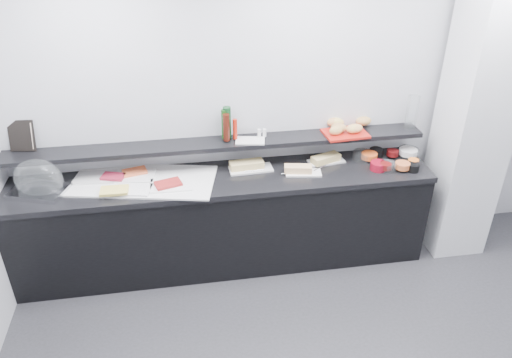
{
  "coord_description": "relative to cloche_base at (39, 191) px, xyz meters",
  "views": [
    {
      "loc": [
        -1.01,
        -1.98,
        3.02
      ],
      "look_at": [
        -0.45,
        1.45,
        1.0
      ],
      "focal_mm": 35.0,
      "sensor_mm": 36.0,
      "label": 1
    }
  ],
  "objects": [
    {
      "name": "back_wall",
      "position": [
        2.18,
        0.32,
        0.43
      ],
      "size": [
        5.0,
        0.02,
        2.7
      ],
      "primitive_type": "cube",
      "color": "#BABBC1",
      "rests_on": "ground"
    },
    {
      "name": "column",
      "position": [
        3.68,
        -0.03,
        0.43
      ],
      "size": [
        0.5,
        0.5,
        2.7
      ],
      "primitive_type": "cube",
      "color": "silver",
      "rests_on": "ground"
    },
    {
      "name": "buffet_cabinet",
      "position": [
        1.48,
        0.02,
        -0.5
      ],
      "size": [
        3.6,
        0.6,
        0.85
      ],
      "primitive_type": "cube",
      "color": "black",
      "rests_on": "ground"
    },
    {
      "name": "counter_top",
      "position": [
        1.48,
        0.02,
        -0.05
      ],
      "size": [
        3.62,
        0.62,
        0.05
      ],
      "primitive_type": "cube",
      "color": "black",
      "rests_on": "buffet_cabinet"
    },
    {
      "name": "wall_shelf",
      "position": [
        1.48,
        0.2,
        0.21
      ],
      "size": [
        3.6,
        0.25,
        0.04
      ],
      "primitive_type": "cube",
      "color": "black",
      "rests_on": "back_wall"
    },
    {
      "name": "cloche_base",
      "position": [
        0.0,
        0.0,
        0.0
      ],
      "size": [
        0.5,
        0.41,
        0.04
      ],
      "primitive_type": "cube",
      "rotation": [
        0.0,
        0.0,
        -0.34
      ],
      "color": "#ACADB3",
      "rests_on": "counter_top"
    },
    {
      "name": "cloche_dome",
      "position": [
        0.01,
        0.01,
        0.11
      ],
      "size": [
        0.46,
        0.37,
        0.34
      ],
      "primitive_type": "ellipsoid",
      "rotation": [
        0.0,
        0.0,
        -0.29
      ],
      "color": "silver",
      "rests_on": "cloche_base"
    },
    {
      "name": "linen_runner",
      "position": [
        0.82,
        0.05,
        -0.01
      ],
      "size": [
        1.27,
        0.8,
        0.01
      ],
      "primitive_type": "cube",
      "rotation": [
        0.0,
        0.0,
        -0.21
      ],
      "color": "silver",
      "rests_on": "counter_top"
    },
    {
      "name": "platter_meat_a",
      "position": [
        0.43,
        0.15,
        0.0
      ],
      "size": [
        0.34,
        0.24,
        0.01
      ],
      "primitive_type": "cube",
      "rotation": [
        0.0,
        0.0,
        -0.07
      ],
      "color": "silver",
      "rests_on": "linen_runner"
    },
    {
      "name": "food_meat_a",
      "position": [
        0.57,
        0.11,
        0.02
      ],
      "size": [
        0.21,
        0.17,
        0.02
      ],
      "primitive_type": "cube",
      "rotation": [
        0.0,
        0.0,
        -0.3
      ],
      "color": "maroon",
      "rests_on": "platter_meat_a"
    },
    {
      "name": "platter_salmon",
      "position": [
        0.75,
        0.12,
        0.0
      ],
      "size": [
        0.37,
        0.27,
        0.01
      ],
      "primitive_type": "cube",
      "rotation": [
        0.0,
        0.0,
        -0.15
      ],
      "color": "white",
      "rests_on": "linen_runner"
    },
    {
      "name": "food_salmon",
      "position": [
        0.75,
        0.16,
        0.02
      ],
      "size": [
        0.22,
        0.17,
        0.02
      ],
      "primitive_type": "cube",
      "rotation": [
        0.0,
        0.0,
        0.25
      ],
      "color": "#F76232",
      "rests_on": "platter_salmon"
    },
    {
      "name": "platter_cheese",
      "position": [
        0.74,
        -0.1,
        0.0
      ],
      "size": [
        0.32,
        0.25,
        0.01
      ],
      "primitive_type": "cube",
      "rotation": [
        0.0,
        0.0,
        -0.23
      ],
      "color": "white",
      "rests_on": "linen_runner"
    },
    {
      "name": "food_cheese",
      "position": [
        0.6,
        -0.13,
        0.02
      ],
      "size": [
        0.22,
        0.15,
        0.02
      ],
      "primitive_type": "cube",
      "rotation": [
        0.0,
        0.0,
        -0.02
      ],
      "color": "#EAD25B",
      "rests_on": "platter_cheese"
    },
    {
      "name": "platter_meat_b",
      "position": [
        1.05,
        -0.08,
        0.0
      ],
      "size": [
        0.34,
        0.23,
        0.01
      ],
      "primitive_type": "cube",
      "rotation": [
        0.0,
        0.0,
        -0.02
      ],
      "color": "white",
      "rests_on": "linen_runner"
    },
    {
      "name": "food_meat_b",
      "position": [
        1.03,
        -0.08,
        0.02
      ],
      "size": [
        0.24,
        0.19,
        0.02
      ],
      "primitive_type": "cube",
      "rotation": [
        0.0,
        0.0,
        0.28
      ],
      "color": "maroon",
      "rests_on": "platter_meat_b"
    },
    {
      "name": "sandwich_plate_left",
      "position": [
        1.74,
        0.11,
        -0.01
      ],
      "size": [
        0.38,
        0.18,
        0.01
      ],
      "primitive_type": "cube",
      "rotation": [
        0.0,
        0.0,
        0.05
      ],
      "color": "silver",
      "rests_on": "counter_top"
    },
    {
      "name": "sandwich_food_left",
      "position": [
        1.71,
        0.13,
        0.02
      ],
      "size": [
        0.3,
        0.13,
        0.06
      ],
      "primitive_type": "cube",
      "rotation": [
        0.0,
        0.0,
        0.08
      ],
      "color": "tan",
      "rests_on": "sandwich_plate_left"
    },
    {
      "name": "tongs_left",
      "position": [
        1.76,
        0.05,
        -0.0
      ],
      "size": [
        0.16,
        0.02,
        0.01
      ],
      "primitive_type": "cylinder",
      "rotation": [
        0.0,
        1.57,
        0.05
      ],
      "color": "silver",
      "rests_on": "sandwich_plate_left"
    },
    {
      "name": "sandwich_plate_mid",
      "position": [
        2.18,
        -0.03,
        -0.01
      ],
      "size": [
        0.32,
        0.18,
        0.01
      ],
      "primitive_type": "cube",
      "rotation": [
        0.0,
        0.0,
        -0.15
      ],
      "color": "white",
      "rests_on": "counter_top"
    },
    {
      "name": "sandwich_food_mid",
      "position": [
        2.13,
        -0.02,
        0.02
      ],
      "size": [
        0.25,
        0.13,
        0.06
      ],
      "primitive_type": "cube",
      "rotation": [
        0.0,
        0.0,
        -0.19
      ],
      "color": "#E8B579",
      "rests_on": "sandwich_plate_mid"
    },
    {
      "name": "tongs_mid",
      "position": [
        2.06,
        -0.04,
        -0.0
      ],
      "size": [
        0.16,
        0.02,
        0.01
      ],
      "primitive_type": "cylinder",
      "rotation": [
        0.0,
        1.57,
        -0.09
      ],
      "color": "#ABACB1",
      "rests_on": "sandwich_plate_mid"
    },
    {
      "name": "sandwich_plate_right",
      "position": [
        2.43,
        0.14,
        -0.01
      ],
      "size": [
        0.34,
        0.18,
        0.01
      ],
      "primitive_type": "cube",
      "rotation": [
        0.0,
        0.0,
        0.14
      ],
      "color": "white",
      "rests_on": "counter_top"
    },
    {
      "name": "sandwich_food_right",
      "position": [
        2.42,
        0.13,
        0.02
      ],
      "size": [
        0.28,
        0.18,
        0.06
      ],
      "primitive_type": "cube",
      "rotation": [
        0.0,
        0.0,
        0.34
      ],
      "color": "#D7BC70",
      "rests_on": "sandwich_plate_right"
    },
    {
      "name": "tongs_right",
      "position": [
        2.34,
        0.01,
        -0.0
      ],
      "size": [
        0.14,
        0.09,
        0.01
      ],
      "primitive_type": "cylinder",
      "rotation": [
        0.0,
        1.57,
        0.57
      ],
      "color": "silver",
      "rests_on": "sandwich_plate_right"
    },
    {
      "name": "bowl_glass_fruit",
      "position": [
        2.77,
        0.14,
        0.02
      ],
      "size": [
        0.21,
        0.21,
        0.07
      ],
      "primitive_type": "cylinder",
      "rotation": [
        0.0,
        0.0,
        -0.13
      ],
      "color": "white",
      "rests_on": "counter_top"
    },
    {
      "name": "fill_glass_fruit",
      "position": [
        2.82,
        0.11,
        0.03
      ],
      "size": [
        0.18,
        0.18,
        0.05
      ],
      "primitive_type": "cylinder",
      "rotation": [
        0.0,
        0.0,
        0.29
      ],
      "color": "#DD551E",
      "rests_on": "bowl_glass_fruit"
    },
    {
      "name": "bowl_black_jam",
      "position": [
        2.92,
        0.18,
        0.02
      ],
      "size": [
        0.14,
        0.14,
        0.07
      ],
      "primitive_type": "cylinder",
      "rotation": [
        0.0,
        0.0,
        -0.11
      ],
      "color": "black",
      "rests_on": "counter_top"
    },
    {
      "name": "fill_black_jam",
      "position": [
        3.05,
        0.13,
        0.03
      ],
      "size": [
        0.11,
        0.11,
        0.05
      ],
      "primitive_type": "cylinder",
      "rotation": [
        0.0,
        0.0,
        0.04
      ],
      "color": "#520B0C",
      "rests_on": "bowl_black_jam"
    },
    {
      "name": "bowl_glass_cream",
      "position": [
        3.21,
        0.14,
        0.02
      ],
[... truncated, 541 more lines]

